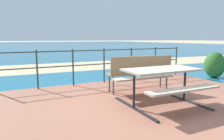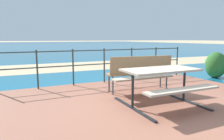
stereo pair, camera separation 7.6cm
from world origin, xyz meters
name	(u,v)px [view 2 (the right image)]	position (x,y,z in m)	size (l,w,h in m)	color
ground_plane	(151,107)	(0.00, 0.00, 0.00)	(240.00, 240.00, 0.00)	tan
patio_paving	(151,106)	(0.00, 0.00, 0.03)	(6.40, 5.20, 0.06)	#935B47
sea_water	(27,46)	(0.00, 40.00, 0.01)	(90.00, 90.00, 0.01)	#196B8E
beach_strip	(69,67)	(0.00, 6.90, 0.01)	(54.00, 3.38, 0.01)	tan
picnic_table	(160,77)	(0.15, -0.08, 0.63)	(1.57, 1.56, 0.75)	tan
park_bench	(140,70)	(0.36, 0.99, 0.63)	(1.71, 0.62, 0.93)	#8C704C
railing_fence	(104,62)	(0.00, 2.44, 0.71)	(5.94, 0.04, 1.06)	#2D3833
shrub_right	(216,65)	(4.06, 1.65, 0.47)	(0.73, 0.73, 0.94)	#2D6628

